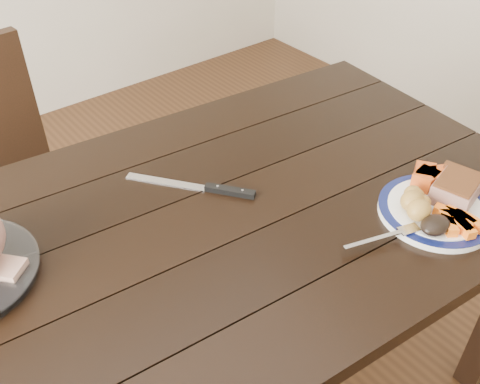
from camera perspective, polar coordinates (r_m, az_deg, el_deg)
dining_table at (r=1.24m, az=-3.48°, el=-6.14°), size 1.68×1.05×0.75m
chair_far at (r=1.80m, az=-24.15°, el=0.72°), size 0.46×0.47×0.93m
dinner_plate at (r=1.26m, az=20.12°, el=-1.96°), size 0.25×0.25×0.02m
plate_rim at (r=1.26m, az=20.20°, el=-1.67°), size 0.25×0.25×0.02m
pork_slice at (r=1.28m, az=22.05°, el=0.20°), size 0.12×0.11×0.05m
roasted_potatoes at (r=1.22m, az=18.27°, el=-1.06°), size 0.09×0.09×0.05m
carrot_batons at (r=1.22m, az=22.18°, el=-2.89°), size 0.08×0.11×0.02m
pumpkin_wedges at (r=1.31m, az=19.55°, el=1.51°), size 0.09×0.09×0.04m
dark_mushroom at (r=1.18m, az=20.11°, el=-3.33°), size 0.07×0.05×0.03m
fork at (r=1.15m, az=15.47°, el=-4.55°), size 0.17×0.07×0.00m
cut_slice at (r=1.13m, az=-23.78°, el=-7.47°), size 0.09×0.09×0.02m
carving_knife at (r=1.25m, az=-2.81°, el=0.36°), size 0.21×0.27×0.01m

